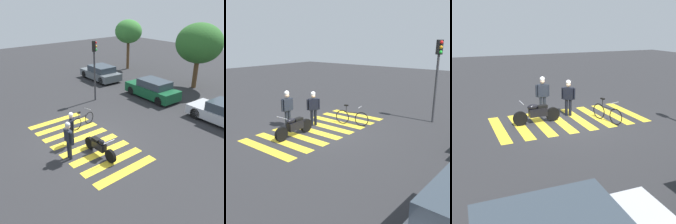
{
  "view_description": "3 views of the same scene",
  "coord_description": "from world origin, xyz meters",
  "views": [
    {
      "loc": [
        9.6,
        -6.09,
        6.65
      ],
      "look_at": [
        0.03,
        1.76,
        1.17
      ],
      "focal_mm": 40.94,
      "sensor_mm": 36.0,
      "label": 1
    },
    {
      "loc": [
        8.9,
        8.26,
        4.12
      ],
      "look_at": [
        0.38,
        1.47,
        1.17
      ],
      "focal_mm": 42.42,
      "sensor_mm": 36.0,
      "label": 2
    },
    {
      "loc": [
        4.82,
        10.8,
        4.08
      ],
      "look_at": [
        0.78,
        1.28,
        0.83
      ],
      "focal_mm": 43.99,
      "sensor_mm": 36.0,
      "label": 3
    }
  ],
  "objects": [
    {
      "name": "car_green_compact",
      "position": [
        -2.19,
        7.4,
        0.66
      ],
      "size": [
        4.19,
        1.83,
        1.38
      ],
      "color": "black",
      "rests_on": "ground_plane"
    },
    {
      "name": "officer_by_motorcycle",
      "position": [
        -0.23,
        -0.58,
        0.99
      ],
      "size": [
        0.55,
        0.44,
        1.72
      ],
      "color": "black",
      "rests_on": "ground_plane"
    },
    {
      "name": "crosswalk_stripes",
      "position": [
        -0.0,
        0.0,
        0.0
      ],
      "size": [
        6.75,
        3.25,
        0.01
      ],
      "color": "yellow",
      "rests_on": "ground_plane"
    },
    {
      "name": "officer_on_foot",
      "position": [
        0.78,
        -1.34,
        1.06
      ],
      "size": [
        0.68,
        0.24,
        1.83
      ],
      "color": "#1E232D",
      "rests_on": "ground_plane"
    },
    {
      "name": "street_tree_near",
      "position": [
        -9.7,
        11.86,
        3.71
      ],
      "size": [
        2.67,
        2.67,
        4.88
      ],
      "color": "brown",
      "rests_on": "ground_plane"
    },
    {
      "name": "ground_plane",
      "position": [
        0.0,
        0.0,
        0.0
      ],
      "size": [
        60.0,
        60.0,
        0.0
      ],
      "primitive_type": "plane",
      "color": "#2B2B2D"
    },
    {
      "name": "traffic_light_pole",
      "position": [
        -4.46,
        3.91,
        2.8
      ],
      "size": [
        0.34,
        0.35,
        4.16
      ],
      "color": "#38383D",
      "rests_on": "ground_plane"
    },
    {
      "name": "leaning_bicycle",
      "position": [
        -1.47,
        0.87,
        0.39
      ],
      "size": [
        0.56,
        1.71,
        1.02
      ],
      "color": "black",
      "rests_on": "ground_plane"
    },
    {
      "name": "street_tree_mid",
      "position": [
        -1.67,
        11.86,
        3.54
      ],
      "size": [
        3.59,
        3.59,
        5.09
      ],
      "color": "brown",
      "rests_on": "ground_plane"
    },
    {
      "name": "police_motorcycle",
      "position": [
        1.45,
        -0.14,
        0.45
      ],
      "size": [
        2.13,
        0.62,
        1.03
      ],
      "color": "black",
      "rests_on": "ground_plane"
    },
    {
      "name": "car_grey_coupe",
      "position": [
        -8.27,
        7.27,
        0.62
      ],
      "size": [
        4.01,
        2.02,
        1.29
      ],
      "color": "black",
      "rests_on": "ground_plane"
    }
  ]
}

